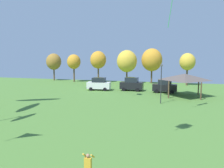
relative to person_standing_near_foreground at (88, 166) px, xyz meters
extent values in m
cube|color=gold|center=(0.00, -0.01, 0.16)|extent=(0.36, 0.20, 0.57)
sphere|color=#A87A5B|center=(0.00, -0.01, 0.55)|extent=(0.21, 0.21, 0.21)
cylinder|color=gold|center=(-0.22, 0.09, 0.52)|extent=(0.08, 0.46, 0.36)
cylinder|color=gold|center=(0.22, 0.09, 0.52)|extent=(0.08, 0.46, 0.36)
cylinder|color=green|center=(3.31, 14.53, 9.75)|extent=(0.42, 0.19, 2.72)
cube|color=silver|center=(-9.78, 30.52, 0.04)|extent=(4.42, 2.30, 1.19)
cube|color=#1E232D|center=(-9.78, 30.52, 1.05)|extent=(2.50, 1.96, 0.83)
cylinder|color=black|center=(-8.37, 29.71, -0.56)|extent=(0.66, 0.28, 0.64)
cylinder|color=black|center=(-8.56, 31.59, -0.56)|extent=(0.66, 0.28, 0.64)
cylinder|color=black|center=(-11.00, 29.45, -0.56)|extent=(0.66, 0.28, 0.64)
cylinder|color=black|center=(-11.18, 31.33, -0.56)|extent=(0.66, 0.28, 0.64)
cube|color=black|center=(-3.83, 31.54, 0.07)|extent=(4.12, 1.88, 1.25)
cube|color=#1E232D|center=(-3.83, 31.54, 1.13)|extent=(2.28, 1.71, 0.88)
cylinder|color=black|center=(-2.57, 30.61, -0.56)|extent=(0.64, 0.23, 0.64)
cylinder|color=black|center=(-2.54, 32.43, -0.56)|extent=(0.64, 0.23, 0.64)
cylinder|color=black|center=(-5.11, 30.65, -0.56)|extent=(0.64, 0.23, 0.64)
cylinder|color=black|center=(-5.08, 32.47, -0.56)|extent=(0.64, 0.23, 0.64)
cube|color=black|center=(2.12, 30.85, 0.01)|extent=(4.16, 1.79, 1.14)
cube|color=#1E232D|center=(2.12, 30.85, 0.98)|extent=(2.30, 1.61, 0.80)
cylinder|color=black|center=(3.42, 30.03, -0.56)|extent=(0.64, 0.23, 0.64)
cylinder|color=black|center=(3.38, 31.73, -0.56)|extent=(0.64, 0.23, 0.64)
cylinder|color=black|center=(0.86, 29.97, -0.56)|extent=(0.64, 0.23, 0.64)
cylinder|color=black|center=(0.82, 31.67, -0.56)|extent=(0.64, 0.23, 0.64)
cylinder|color=brown|center=(3.00, 25.52, 0.42)|extent=(0.20, 0.20, 2.60)
cylinder|color=brown|center=(7.60, 25.52, 0.42)|extent=(0.20, 0.20, 2.60)
cylinder|color=brown|center=(3.00, 30.26, 0.42)|extent=(0.20, 0.20, 2.60)
cylinder|color=brown|center=(7.60, 30.26, 0.42)|extent=(0.20, 0.20, 2.60)
pyramid|color=#564C47|center=(5.30, 27.89, 2.22)|extent=(5.96, 6.13, 1.00)
cylinder|color=#2D2D33|center=(2.14, 21.27, 1.63)|extent=(0.12, 0.12, 5.01)
cube|color=#4C4C51|center=(2.14, 21.27, 4.26)|extent=(0.36, 0.20, 0.24)
cylinder|color=brown|center=(-26.39, 43.64, 0.81)|extent=(0.36, 0.36, 3.37)
ellipsoid|color=olive|center=(-26.39, 43.64, 3.91)|extent=(3.79, 3.79, 4.17)
cylinder|color=brown|center=(-20.06, 42.01, 0.95)|extent=(0.36, 0.36, 3.66)
ellipsoid|color=gold|center=(-20.06, 42.01, 3.99)|extent=(3.23, 3.23, 3.56)
cylinder|color=brown|center=(-13.89, 42.18, 1.10)|extent=(0.36, 0.36, 3.95)
ellipsoid|color=gold|center=(-13.89, 42.18, 4.48)|extent=(3.74, 3.74, 4.11)
cylinder|color=brown|center=(-7.04, 42.34, 0.81)|extent=(0.36, 0.36, 3.37)
ellipsoid|color=gold|center=(-7.04, 42.34, 4.21)|extent=(4.57, 4.57, 5.03)
cylinder|color=brown|center=(-1.59, 44.01, 0.93)|extent=(0.36, 0.36, 3.62)
ellipsoid|color=gold|center=(-1.59, 44.01, 4.50)|extent=(4.71, 4.71, 5.19)
cylinder|color=brown|center=(6.13, 42.32, 1.03)|extent=(0.36, 0.36, 3.82)
ellipsoid|color=gold|center=(6.13, 42.32, 4.19)|extent=(3.33, 3.33, 3.66)
camera|label=1|loc=(4.28, -10.74, 5.65)|focal=38.00mm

